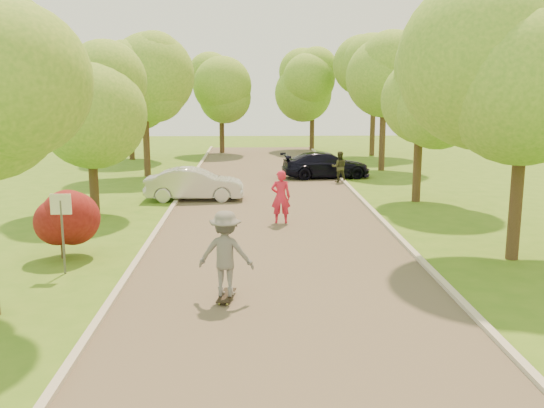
{
  "coord_description": "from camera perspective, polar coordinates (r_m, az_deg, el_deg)",
  "views": [
    {
      "loc": [
        -0.77,
        -11.79,
        4.94
      ],
      "look_at": [
        -0.14,
        6.92,
        1.3
      ],
      "focal_mm": 40.0,
      "sensor_mm": 36.0,
      "label": 1
    }
  ],
  "objects": [
    {
      "name": "tree_r_midb",
      "position": [
        26.82,
        14.25,
        10.54
      ],
      "size": [
        4.51,
        4.4,
        7.01
      ],
      "color": "#382619",
      "rests_on": "ground"
    },
    {
      "name": "ground",
      "position": [
        12.81,
        1.69,
        -11.69
      ],
      "size": [
        100.0,
        100.0,
        0.0
      ],
      "primitive_type": "plane",
      "color": "#3E6D1A",
      "rests_on": "ground"
    },
    {
      "name": "person_olive",
      "position": [
        31.83,
        6.35,
        3.49
      ],
      "size": [
        0.81,
        0.64,
        1.63
      ],
      "primitive_type": "imported",
      "rotation": [
        0.0,
        0.0,
        3.11
      ],
      "color": "#31331E",
      "rests_on": "ground"
    },
    {
      "name": "tree_bg_c",
      "position": [
        45.84,
        -4.54,
        11.07
      ],
      "size": [
        4.92,
        4.8,
        7.33
      ],
      "color": "#382619",
      "rests_on": "ground"
    },
    {
      "name": "skateboarder",
      "position": [
        14.12,
        -4.38,
        -4.66
      ],
      "size": [
        1.4,
        0.95,
        2.01
      ],
      "primitive_type": "imported",
      "rotation": [
        0.0,
        0.0,
        2.98
      ],
      "color": "slate",
      "rests_on": "longboard"
    },
    {
      "name": "curb_right",
      "position": [
        20.95,
        11.44,
        -2.69
      ],
      "size": [
        0.18,
        60.0,
        0.12
      ],
      "primitive_type": "cube",
      "color": "#B2AD9E",
      "rests_on": "ground"
    },
    {
      "name": "tree_bg_a",
      "position": [
        42.55,
        -13.03,
        11.23
      ],
      "size": [
        5.12,
        5.0,
        7.72
      ],
      "color": "#382619",
      "rests_on": "ground"
    },
    {
      "name": "tree_l_far",
      "position": [
        34.26,
        -11.61,
        11.67
      ],
      "size": [
        4.92,
        4.8,
        7.79
      ],
      "color": "#382619",
      "rests_on": "ground"
    },
    {
      "name": "red_shrub",
      "position": [
        18.56,
        -19.23,
        -1.57
      ],
      "size": [
        1.7,
        1.7,
        1.95
      ],
      "color": "#382619",
      "rests_on": "ground"
    },
    {
      "name": "tree_bg_d",
      "position": [
        48.05,
        4.11,
        11.42
      ],
      "size": [
        5.12,
        5.0,
        7.72
      ],
      "color": "#382619",
      "rests_on": "ground"
    },
    {
      "name": "person_striped",
      "position": [
        22.06,
        0.83,
        0.66
      ],
      "size": [
        0.73,
        0.49,
        1.96
      ],
      "primitive_type": "imported",
      "rotation": [
        0.0,
        0.0,
        3.11
      ],
      "color": "red",
      "rests_on": "ground"
    },
    {
      "name": "tree_l_midb",
      "position": [
        24.55,
        -16.43,
        9.73
      ],
      "size": [
        4.3,
        4.2,
        6.62
      ],
      "color": "#382619",
      "rests_on": "ground"
    },
    {
      "name": "tree_bg_b",
      "position": [
        44.71,
        9.87,
        11.61
      ],
      "size": [
        5.12,
        5.0,
        7.95
      ],
      "color": "#382619",
      "rests_on": "ground"
    },
    {
      "name": "road",
      "position": [
        20.41,
        0.28,
        -2.99
      ],
      "size": [
        8.0,
        60.0,
        0.01
      ],
      "primitive_type": "cube",
      "color": "#4C4438",
      "rests_on": "ground"
    },
    {
      "name": "curb_left",
      "position": [
        20.65,
        -11.03,
        -2.88
      ],
      "size": [
        0.18,
        60.0,
        0.12
      ],
      "primitive_type": "cube",
      "color": "#B2AD9E",
      "rests_on": "ground"
    },
    {
      "name": "longboard",
      "position": [
        14.43,
        -4.32,
        -8.58
      ],
      "size": [
        0.45,
        1.06,
        0.12
      ],
      "rotation": [
        0.0,
        0.0,
        2.98
      ],
      "color": "black",
      "rests_on": "ground"
    },
    {
      "name": "dark_sedan",
      "position": [
        33.4,
        5.09,
        3.67
      ],
      "size": [
        5.05,
        2.55,
        1.41
      ],
      "primitive_type": "imported",
      "rotation": [
        0.0,
        0.0,
        1.69
      ],
      "color": "black",
      "rests_on": "ground"
    },
    {
      "name": "silver_sedan",
      "position": [
        26.9,
        -7.31,
        1.86
      ],
      "size": [
        4.32,
        1.53,
        1.42
      ],
      "primitive_type": "imported",
      "rotation": [
        0.0,
        0.0,
        1.58
      ],
      "color": "silver",
      "rests_on": "ground"
    },
    {
      "name": "tree_r_mida",
      "position": [
        18.52,
        23.48,
        11.96
      ],
      "size": [
        5.13,
        5.0,
        7.95
      ],
      "color": "#382619",
      "rests_on": "ground"
    },
    {
      "name": "tree_r_far",
      "position": [
        36.69,
        10.91,
        12.2
      ],
      "size": [
        5.33,
        5.2,
        8.34
      ],
      "color": "#382619",
      "rests_on": "ground"
    },
    {
      "name": "street_sign",
      "position": [
        16.92,
        -19.2,
        -1.13
      ],
      "size": [
        0.55,
        0.06,
        2.17
      ],
      "color": "#59595E",
      "rests_on": "ground"
    }
  ]
}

